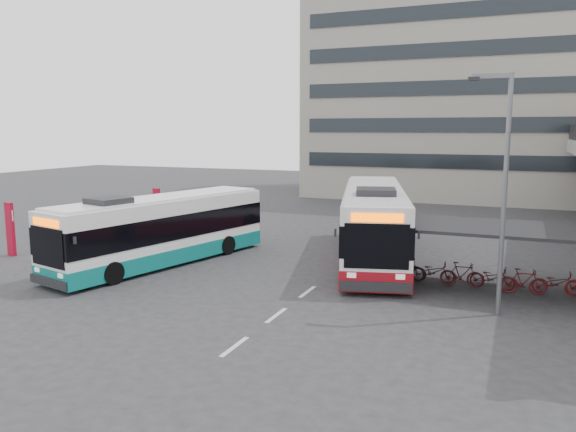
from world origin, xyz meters
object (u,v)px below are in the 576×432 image
at_px(bus_main, 374,224).
at_px(lamp_post, 502,180).
at_px(pedestrian, 117,248).
at_px(bus_teal, 162,231).

height_order(bus_main, lamp_post, lamp_post).
bearing_deg(pedestrian, lamp_post, -73.76).
relative_size(bus_main, bus_teal, 1.11).
distance_m(bus_main, lamp_post, 9.16).
bearing_deg(bus_main, pedestrian, -164.66).
relative_size(bus_main, lamp_post, 1.63).
xyz_separation_m(bus_teal, pedestrian, (-1.47, -1.41, -0.69)).
distance_m(bus_teal, pedestrian, 2.15).
bearing_deg(bus_teal, pedestrian, -122.79).
bearing_deg(bus_teal, bus_main, 40.92).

